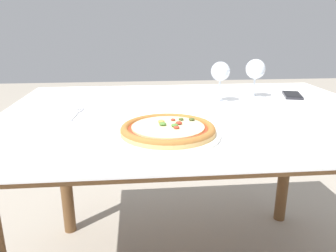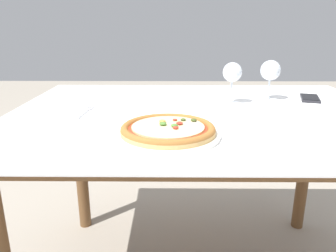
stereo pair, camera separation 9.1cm
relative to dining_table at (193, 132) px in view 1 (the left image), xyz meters
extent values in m
cube|color=brown|center=(0.00, 0.00, 0.06)|extent=(1.27, 0.92, 0.04)
cube|color=white|center=(0.00, 0.00, 0.08)|extent=(1.37, 1.02, 0.01)
cylinder|color=brown|center=(-0.57, 0.40, -0.31)|extent=(0.06, 0.06, 0.71)
cylinder|color=brown|center=(0.57, 0.40, -0.31)|extent=(0.06, 0.06, 0.71)
cylinder|color=white|center=(-0.12, -0.27, 0.09)|extent=(0.29, 0.29, 0.01)
cylinder|color=#E0B26B|center=(-0.12, -0.27, 0.10)|extent=(0.26, 0.26, 0.01)
torus|color=#A3662D|center=(-0.12, -0.27, 0.11)|extent=(0.26, 0.26, 0.02)
cylinder|color=#BC381E|center=(-0.12, -0.27, 0.11)|extent=(0.22, 0.22, 0.00)
cylinder|color=beige|center=(-0.12, -0.27, 0.11)|extent=(0.20, 0.20, 0.00)
ellipsoid|color=#A83323|center=(-0.10, -0.30, 0.12)|extent=(0.02, 0.02, 0.01)
ellipsoid|color=#425123|center=(-0.04, -0.22, 0.12)|extent=(0.02, 0.02, 0.01)
ellipsoid|color=#A83323|center=(-0.10, -0.22, 0.12)|extent=(0.01, 0.01, 0.01)
ellipsoid|color=#425123|center=(-0.07, -0.22, 0.12)|extent=(0.02, 0.02, 0.01)
ellipsoid|color=#4C7A33|center=(-0.13, -0.26, 0.12)|extent=(0.02, 0.02, 0.01)
ellipsoid|color=#BC9342|center=(-0.13, -0.24, 0.12)|extent=(0.02, 0.02, 0.01)
ellipsoid|color=#A83323|center=(-0.09, -0.26, 0.12)|extent=(0.02, 0.02, 0.01)
ellipsoid|color=#4C7A33|center=(-0.10, -0.28, 0.12)|extent=(0.02, 0.02, 0.01)
cube|color=silver|center=(-0.42, -0.05, 0.09)|extent=(0.02, 0.11, 0.00)
cube|color=silver|center=(-0.41, 0.01, 0.09)|extent=(0.02, 0.01, 0.00)
cube|color=silver|center=(-0.42, 0.04, 0.09)|extent=(0.01, 0.05, 0.00)
cube|color=silver|center=(-0.42, 0.04, 0.09)|extent=(0.01, 0.05, 0.00)
cube|color=silver|center=(-0.41, 0.04, 0.09)|extent=(0.01, 0.05, 0.00)
cube|color=silver|center=(-0.40, 0.04, 0.09)|extent=(0.01, 0.05, 0.00)
cylinder|color=silver|center=(0.12, 0.12, 0.09)|extent=(0.07, 0.07, 0.00)
cylinder|color=silver|center=(0.12, 0.12, 0.13)|extent=(0.01, 0.01, 0.09)
sphere|color=silver|center=(0.12, 0.12, 0.21)|extent=(0.07, 0.07, 0.07)
cylinder|color=silver|center=(0.29, 0.19, 0.09)|extent=(0.07, 0.07, 0.00)
cylinder|color=silver|center=(0.29, 0.19, 0.13)|extent=(0.01, 0.01, 0.08)
sphere|color=silver|center=(0.29, 0.19, 0.20)|extent=(0.08, 0.08, 0.08)
cube|color=#232328|center=(0.47, 0.20, 0.09)|extent=(0.11, 0.16, 0.01)
cube|color=black|center=(0.47, 0.20, 0.09)|extent=(0.10, 0.14, 0.00)
camera|label=1|loc=(-0.20, -1.13, 0.39)|focal=35.00mm
camera|label=2|loc=(-0.11, -1.13, 0.39)|focal=35.00mm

